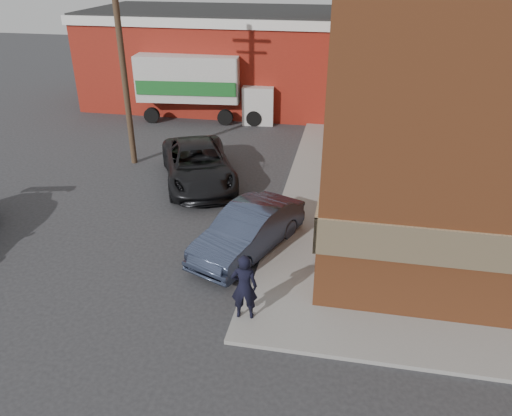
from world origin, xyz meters
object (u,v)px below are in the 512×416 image
at_px(warehouse, 224,57).
at_px(sedan, 248,230).
at_px(utility_pole, 122,56).
at_px(suv_a, 198,164).
at_px(man, 244,287).
at_px(box_truck, 203,83).

bearing_deg(warehouse, sedan, -73.41).
bearing_deg(warehouse, utility_pole, -97.77).
height_order(warehouse, suv_a, warehouse).
xyz_separation_m(man, suv_a, (-3.75, 8.24, -0.25)).
bearing_deg(box_truck, sedan, -73.55).
xyz_separation_m(utility_pole, man, (7.30, -9.79, -3.69)).
distance_m(man, suv_a, 9.06).
bearing_deg(man, box_truck, -77.55).
height_order(warehouse, box_truck, warehouse).
bearing_deg(sedan, box_truck, 134.39).
bearing_deg(suv_a, warehouse, 75.50).
bearing_deg(utility_pole, sedan, -43.91).
distance_m(utility_pole, man, 12.76).
bearing_deg(warehouse, box_truck, -93.50).
relative_size(utility_pole, box_truck, 1.19).
xyz_separation_m(utility_pole, sedan, (6.70, -6.45, -3.99)).
bearing_deg(man, warehouse, -81.68).
bearing_deg(suv_a, man, -89.30).
height_order(utility_pole, suv_a, utility_pole).
bearing_deg(utility_pole, warehouse, 82.23).
height_order(man, sedan, man).
distance_m(warehouse, suv_a, 12.87).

